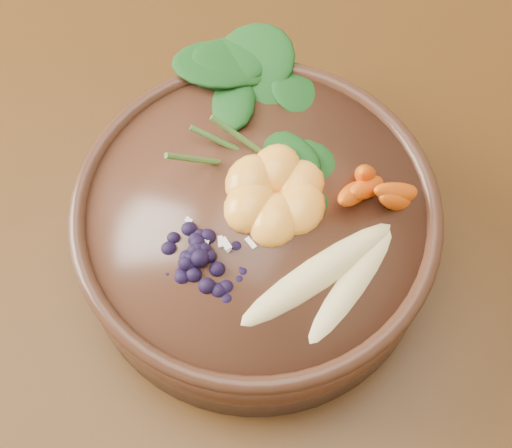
# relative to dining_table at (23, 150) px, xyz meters

# --- Properties ---
(ground) EXTENTS (4.00, 4.00, 0.00)m
(ground) POSITION_rel_dining_table_xyz_m (0.00, 0.00, -0.66)
(ground) COLOR #381E0F
(ground) RESTS_ON ground
(dining_table) EXTENTS (1.60, 0.90, 0.75)m
(dining_table) POSITION_rel_dining_table_xyz_m (0.00, 0.00, 0.00)
(dining_table) COLOR #331C0C
(dining_table) RESTS_ON ground
(stoneware_bowl) EXTENTS (0.35, 0.35, 0.07)m
(stoneware_bowl) POSITION_rel_dining_table_xyz_m (0.28, -0.04, 0.13)
(stoneware_bowl) COLOR #422415
(stoneware_bowl) RESTS_ON dining_table
(kale_heap) EXTENTS (0.22, 0.21, 0.04)m
(kale_heap) POSITION_rel_dining_table_xyz_m (0.27, 0.03, 0.19)
(kale_heap) COLOR #174917
(kale_heap) RESTS_ON stoneware_bowl
(carrot_cluster) EXTENTS (0.07, 0.07, 0.07)m
(carrot_cluster) POSITION_rel_dining_table_xyz_m (0.36, 0.01, 0.20)
(carrot_cluster) COLOR #E5560B
(carrot_cluster) RESTS_ON stoneware_bowl
(banana_halves) EXTENTS (0.09, 0.14, 0.03)m
(banana_halves) POSITION_rel_dining_table_xyz_m (0.36, -0.06, 0.18)
(banana_halves) COLOR #E0CC84
(banana_halves) RESTS_ON stoneware_bowl
(mandarin_cluster) EXTENTS (0.10, 0.11, 0.03)m
(mandarin_cluster) POSITION_rel_dining_table_xyz_m (0.29, -0.02, 0.18)
(mandarin_cluster) COLOR #FF9F2F
(mandarin_cluster) RESTS_ON stoneware_bowl
(blueberry_pile) EXTENTS (0.15, 0.13, 0.04)m
(blueberry_pile) POSITION_rel_dining_table_xyz_m (0.26, -0.09, 0.18)
(blueberry_pile) COLOR black
(blueberry_pile) RESTS_ON stoneware_bowl
(coconut_flakes) EXTENTS (0.10, 0.09, 0.01)m
(coconut_flakes) POSITION_rel_dining_table_xyz_m (0.28, -0.05, 0.17)
(coconut_flakes) COLOR white
(coconut_flakes) RESTS_ON stoneware_bowl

